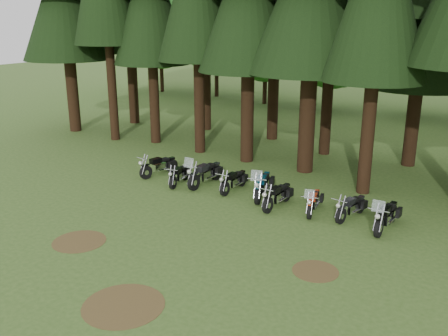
{
  "coord_description": "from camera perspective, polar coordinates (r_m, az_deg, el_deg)",
  "views": [
    {
      "loc": [
        9.53,
        -12.14,
        7.39
      ],
      "look_at": [
        -1.73,
        5.0,
        1.0
      ],
      "focal_mm": 40.0,
      "sensor_mm": 36.0,
      "label": 1
    }
  ],
  "objects": [
    {
      "name": "ground",
      "position": [
        17.11,
        -4.39,
        -8.34
      ],
      "size": [
        120.0,
        120.0,
        0.0
      ],
      "primitive_type": "plane",
      "color": "#35551D",
      "rests_on": "ground"
    },
    {
      "name": "motorcycle_5",
      "position": [
        19.87,
        6.11,
        -3.24
      ],
      "size": [
        0.31,
        2.17,
        0.88
      ],
      "rotation": [
        0.0,
        0.0,
        -0.01
      ],
      "color": "black",
      "rests_on": "ground"
    },
    {
      "name": "dirt_patch_1",
      "position": [
        15.48,
        10.4,
        -11.5
      ],
      "size": [
        1.4,
        1.4,
        0.01
      ],
      "primitive_type": "cylinder",
      "color": "#4C3D1E",
      "rests_on": "ground"
    },
    {
      "name": "dirt_patch_2",
      "position": [
        13.91,
        -11.41,
        -15.14
      ],
      "size": [
        2.2,
        2.2,
        0.01
      ],
      "primitive_type": "cylinder",
      "color": "#4C3D1E",
      "rests_on": "ground"
    },
    {
      "name": "motorcycle_2",
      "position": [
        22.25,
        -2.19,
        -0.69
      ],
      "size": [
        0.46,
        2.46,
        1.55
      ],
      "rotation": [
        0.0,
        0.0,
        -0.01
      ],
      "color": "black",
      "rests_on": "ground"
    },
    {
      "name": "motorcycle_1",
      "position": [
        22.5,
        -5.13,
        -0.84
      ],
      "size": [
        0.62,
        1.94,
        0.81
      ],
      "rotation": [
        0.0,
        0.0,
        0.26
      ],
      "color": "black",
      "rests_on": "ground"
    },
    {
      "name": "dirt_patch_0",
      "position": [
        17.73,
        -16.22,
        -8.05
      ],
      "size": [
        1.8,
        1.8,
        0.01
      ],
      "primitive_type": "cylinder",
      "color": "#4C3D1E",
      "rests_on": "ground"
    },
    {
      "name": "motorcycle_8",
      "position": [
        18.65,
        18.03,
        -5.33
      ],
      "size": [
        0.43,
        2.29,
        1.44
      ],
      "rotation": [
        0.0,
        0.0,
        -0.02
      ],
      "color": "black",
      "rests_on": "ground"
    },
    {
      "name": "decid_4",
      "position": [
        39.39,
        22.04,
        11.69
      ],
      "size": [
        5.93,
        5.76,
        7.41
      ],
      "color": "black",
      "rests_on": "ground"
    },
    {
      "name": "motorcycle_4",
      "position": [
        20.82,
        4.4,
        -2.04
      ],
      "size": [
        1.0,
        2.41,
        1.53
      ],
      "rotation": [
        0.0,
        0.0,
        0.3
      ],
      "color": "black",
      "rests_on": "ground"
    },
    {
      "name": "motorcycle_0",
      "position": [
        23.78,
        -7.43,
        0.19
      ],
      "size": [
        0.61,
        2.15,
        0.88
      ],
      "rotation": [
        0.0,
        0.0,
        -0.22
      ],
      "color": "black",
      "rests_on": "ground"
    },
    {
      "name": "motorcycle_7",
      "position": [
        19.32,
        14.32,
        -4.42
      ],
      "size": [
        0.48,
        2.0,
        0.82
      ],
      "rotation": [
        0.0,
        0.0,
        -0.18
      ],
      "color": "black",
      "rests_on": "ground"
    },
    {
      "name": "motorcycle_3",
      "position": [
        21.56,
        1.11,
        -1.54
      ],
      "size": [
        0.3,
        2.07,
        0.84
      ],
      "rotation": [
        0.0,
        0.0,
        0.02
      ],
      "color": "black",
      "rests_on": "ground"
    },
    {
      "name": "motorcycle_6",
      "position": [
        19.54,
        10.17,
        -3.88
      ],
      "size": [
        0.69,
        1.99,
        1.26
      ],
      "rotation": [
        0.0,
        0.0,
        0.23
      ],
      "color": "black",
      "rests_on": "ground"
    },
    {
      "name": "decid_3",
      "position": [
        40.0,
        12.67,
        12.78
      ],
      "size": [
        6.12,
        5.95,
        7.65
      ],
      "color": "black",
      "rests_on": "ground"
    },
    {
      "name": "decid_1",
      "position": [
        45.72,
        -0.67,
        15.35
      ],
      "size": [
        7.91,
        7.69,
        9.88
      ],
      "color": "black",
      "rests_on": "ground"
    },
    {
      "name": "decid_2",
      "position": [
        42.04,
        5.04,
        13.92
      ],
      "size": [
        6.72,
        6.53,
        8.4
      ],
      "color": "black",
      "rests_on": "ground"
    },
    {
      "name": "decid_0",
      "position": [
        49.01,
        -7.17,
        15.44
      ],
      "size": [
        8.0,
        7.78,
        10.0
      ],
      "color": "black",
      "rests_on": "ground"
    }
  ]
}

